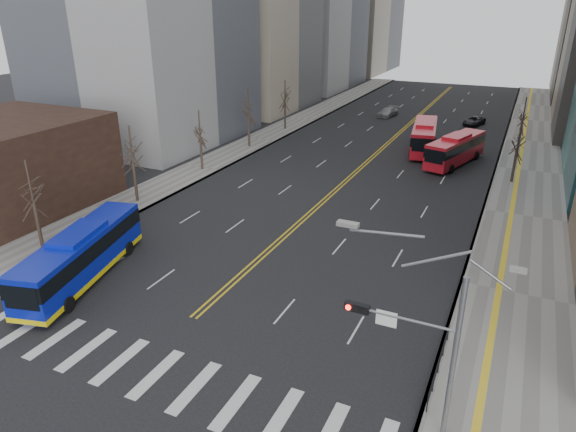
{
  "coord_description": "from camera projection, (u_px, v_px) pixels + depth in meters",
  "views": [
    {
      "loc": [
        16.23,
        -16.31,
        17.65
      ],
      "look_at": [
        3.38,
        11.34,
        4.87
      ],
      "focal_mm": 32.0,
      "sensor_mm": 36.0,
      "label": 1
    }
  ],
  "objects": [
    {
      "name": "crosswalk",
      "position": [
        138.0,
        367.0,
        26.77
      ],
      "size": [
        26.7,
        4.0,
        0.01
      ],
      "color": "silver",
      "rests_on": "ground"
    },
    {
      "name": "car_dark_far",
      "position": [
        474.0,
        121.0,
        78.96
      ],
      "size": [
        3.31,
        5.11,
        1.31
      ],
      "primitive_type": "imported",
      "rotation": [
        0.0,
        0.0,
        -0.26
      ],
      "color": "black",
      "rests_on": "ground"
    },
    {
      "name": "centerline",
      "position": [
        396.0,
        136.0,
        72.76
      ],
      "size": [
        0.55,
        100.0,
        0.01
      ],
      "color": "gold",
      "rests_on": "ground"
    },
    {
      "name": "red_bus_near",
      "position": [
        456.0,
        148.0,
        59.44
      ],
      "size": [
        5.49,
        11.29,
        3.5
      ],
      "color": "red",
      "rests_on": "ground"
    },
    {
      "name": "car_white",
      "position": [
        67.0,
        264.0,
        35.92
      ],
      "size": [
        1.85,
        3.98,
        1.26
      ],
      "primitive_type": "imported",
      "rotation": [
        0.0,
        0.0,
        -0.14
      ],
      "color": "silver",
      "rests_on": "ground"
    },
    {
      "name": "blue_bus",
      "position": [
        81.0,
        254.0,
        34.65
      ],
      "size": [
        5.58,
        12.59,
        3.58
      ],
      "color": "#0B1AAD",
      "rests_on": "ground"
    },
    {
      "name": "car_silver",
      "position": [
        388.0,
        112.0,
        84.95
      ],
      "size": [
        2.89,
        5.31,
        1.46
      ],
      "primitive_type": "imported",
      "rotation": [
        0.0,
        0.0,
        -0.17
      ],
      "color": "#95959A",
      "rests_on": "ground"
    },
    {
      "name": "sidewalk_right",
      "position": [
        528.0,
        171.0,
        57.57
      ],
      "size": [
        7.0,
        130.0,
        0.15
      ],
      "primitive_type": "cube",
      "color": "gray",
      "rests_on": "ground"
    },
    {
      "name": "street_trees",
      "position": [
        290.0,
        127.0,
        56.57
      ],
      "size": [
        35.2,
        47.2,
        7.6
      ],
      "color": "#2F241D",
      "rests_on": "ground"
    },
    {
      "name": "signal_mast",
      "position": [
        420.0,
        336.0,
        21.21
      ],
      "size": [
        5.37,
        0.37,
        9.39
      ],
      "color": "gray",
      "rests_on": "ground"
    },
    {
      "name": "sidewalk_left",
      "position": [
        260.0,
        139.0,
        70.79
      ],
      "size": [
        5.0,
        130.0,
        0.15
      ],
      "primitive_type": "cube",
      "color": "gray",
      "rests_on": "ground"
    },
    {
      "name": "pedestrian_railing",
      "position": [
        439.0,
        362.0,
        25.91
      ],
      "size": [
        0.06,
        6.06,
        1.02
      ],
      "color": "black",
      "rests_on": "sidewalk_right"
    },
    {
      "name": "car_dark_mid",
      "position": [
        466.0,
        150.0,
        63.83
      ],
      "size": [
        2.27,
        3.86,
        1.23
      ],
      "primitive_type": "imported",
      "rotation": [
        0.0,
        0.0,
        -0.24
      ],
      "color": "black",
      "rests_on": "ground"
    },
    {
      "name": "red_bus_far",
      "position": [
        424.0,
        135.0,
        64.78
      ],
      "size": [
        4.45,
        12.05,
        3.72
      ],
      "color": "red",
      "rests_on": "ground"
    },
    {
      "name": "ground",
      "position": [
        138.0,
        367.0,
        26.77
      ],
      "size": [
        220.0,
        220.0,
        0.0
      ],
      "primitive_type": "plane",
      "color": "black"
    }
  ]
}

